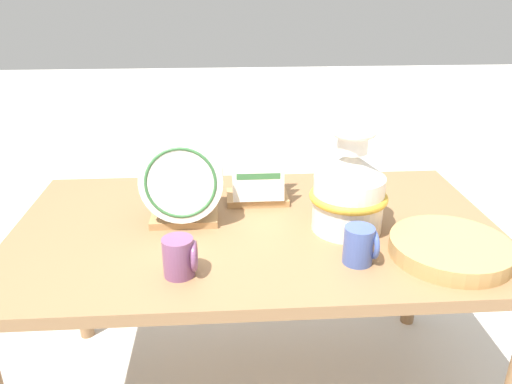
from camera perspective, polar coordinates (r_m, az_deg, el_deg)
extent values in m
cube|color=olive|center=(1.53, 0.00, -4.37)|extent=(1.47, 0.84, 0.03)
cylinder|color=olive|center=(2.11, -19.81, -8.22)|extent=(0.06, 0.06, 0.65)
cylinder|color=olive|center=(2.17, 17.82, -7.04)|extent=(0.06, 0.06, 0.65)
cylinder|color=white|center=(1.49, 10.46, -1.24)|extent=(0.21, 0.21, 0.17)
cone|color=white|center=(1.45, 10.80, 3.11)|extent=(0.21, 0.21, 0.07)
cylinder|color=white|center=(1.43, 11.00, 5.60)|extent=(0.09, 0.09, 0.06)
torus|color=white|center=(1.42, 11.09, 6.75)|extent=(0.13, 0.13, 0.02)
torus|color=gold|center=(1.49, 10.51, -0.52)|extent=(0.23, 0.23, 0.02)
cube|color=tan|center=(1.57, -8.16, -2.87)|extent=(0.20, 0.13, 0.02)
cylinder|color=tan|center=(1.60, -10.69, -0.68)|extent=(0.01, 0.01, 0.07)
cylinder|color=tan|center=(1.59, -5.56, -0.55)|extent=(0.01, 0.01, 0.07)
cylinder|color=white|center=(1.46, -8.60, 1.03)|extent=(0.25, 0.05, 0.24)
torus|color=#38703D|center=(1.46, -8.60, 1.01)|extent=(0.21, 0.04, 0.21)
cylinder|color=white|center=(1.49, -8.50, 1.54)|extent=(0.25, 0.05, 0.24)
cylinder|color=white|center=(1.53, -8.41, 2.04)|extent=(0.25, 0.05, 0.24)
cylinder|color=white|center=(1.56, -8.32, 2.51)|extent=(0.25, 0.05, 0.24)
cube|color=tan|center=(1.69, 0.15, -0.61)|extent=(0.20, 0.13, 0.02)
cylinder|color=tan|center=(1.71, -2.36, 1.39)|extent=(0.01, 0.01, 0.07)
cylinder|color=tan|center=(1.72, 2.42, 1.51)|extent=(0.01, 0.01, 0.07)
cube|color=white|center=(1.60, 0.28, 1.81)|extent=(0.17, 0.03, 0.17)
cube|color=white|center=(1.65, 0.15, 2.49)|extent=(0.17, 0.03, 0.17)
cube|color=white|center=(1.70, 0.03, 3.13)|extent=(0.17, 0.03, 0.17)
cube|color=#38703D|center=(1.60, 0.29, 1.79)|extent=(0.14, 0.01, 0.02)
cylinder|color=tan|center=(1.46, 21.23, -6.66)|extent=(0.32, 0.32, 0.01)
cylinder|color=tan|center=(1.46, 21.28, -6.35)|extent=(0.32, 0.32, 0.01)
cylinder|color=tan|center=(1.45, 21.33, -6.04)|extent=(0.32, 0.32, 0.01)
cylinder|color=tan|center=(1.45, 21.38, -5.73)|extent=(0.32, 0.32, 0.01)
cylinder|color=tan|center=(1.45, 21.43, -5.42)|extent=(0.32, 0.32, 0.01)
cylinder|color=#42569E|center=(1.34, 11.63, -5.97)|extent=(0.08, 0.08, 0.10)
torus|color=#42569E|center=(1.35, 13.27, -5.80)|extent=(0.01, 0.08, 0.08)
cylinder|color=#7A4770|center=(1.28, -8.86, -7.35)|extent=(0.08, 0.08, 0.10)
torus|color=#7A4770|center=(1.27, -7.07, -7.24)|extent=(0.01, 0.08, 0.08)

